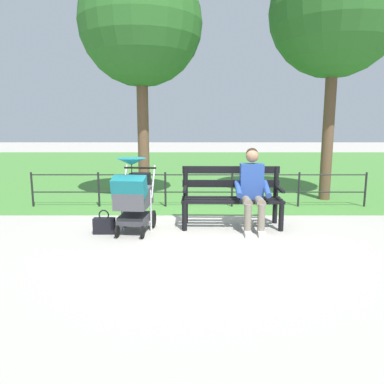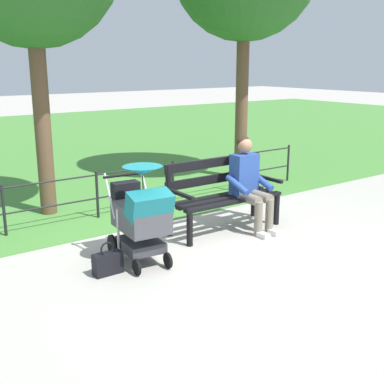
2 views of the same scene
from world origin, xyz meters
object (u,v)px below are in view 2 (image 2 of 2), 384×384
at_px(stroller, 141,214).
at_px(handbag, 108,263).
at_px(person_on_bench, 249,181).
at_px(park_bench, 221,191).

bearing_deg(stroller, handbag, 5.11).
relative_size(person_on_bench, stroller, 1.11).
bearing_deg(person_on_bench, park_bench, -36.57).
distance_m(person_on_bench, handbag, 2.35).
height_order(park_bench, person_on_bench, person_on_bench).
distance_m(park_bench, person_on_bench, 0.40).
distance_m(park_bench, handbag, 2.06).
xyz_separation_m(park_bench, handbag, (1.97, 0.47, -0.40)).
height_order(park_bench, stroller, stroller).
height_order(person_on_bench, stroller, person_on_bench).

